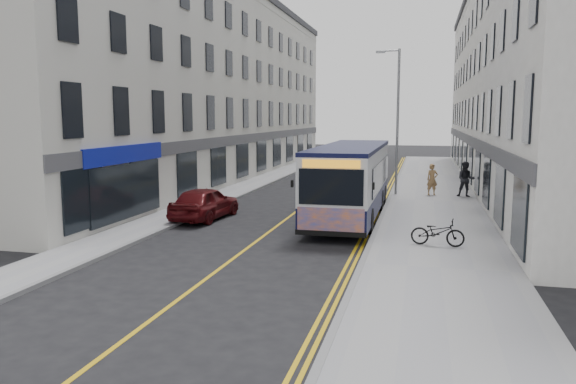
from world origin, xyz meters
The scene contains 17 objects.
ground centered at (0.00, 0.00, 0.00)m, with size 140.00×140.00×0.00m, color black.
pavement_east centered at (6.25, 12.00, 0.06)m, with size 4.50×64.00×0.12m, color gray.
pavement_west centered at (-5.00, 12.00, 0.06)m, with size 2.00×64.00×0.12m, color gray.
kerb_east centered at (4.00, 12.00, 0.07)m, with size 0.18×64.00×0.13m, color slate.
kerb_west centered at (-4.00, 12.00, 0.07)m, with size 0.18×64.00×0.13m, color slate.
road_centre_line centered at (0.00, 12.00, 0.00)m, with size 0.12×64.00×0.01m, color gold.
road_dbl_yellow_inner centered at (3.55, 12.00, 0.00)m, with size 0.10×64.00×0.01m, color gold.
road_dbl_yellow_outer centered at (3.75, 12.00, 0.00)m, with size 0.10×64.00×0.01m, color gold.
terrace_east centered at (11.50, 21.00, 6.50)m, with size 6.00×46.00×13.00m, color white.
terrace_west centered at (-9.00, 21.00, 6.50)m, with size 6.00×46.00×13.00m, color beige.
streetlamp centered at (4.17, 14.00, 4.38)m, with size 1.32×0.18×8.00m.
city_bus centered at (2.65, 6.76, 1.73)m, with size 2.54×10.89×3.16m.
bicycle centered at (6.21, 1.60, 0.58)m, with size 0.61×1.75×0.92m, color black.
pedestrian_near centered at (6.19, 14.08, 0.98)m, with size 0.62×0.41×1.71m, color #987145.
pedestrian_far centered at (7.92, 13.77, 1.06)m, with size 0.92×0.71×1.88m, color black.
car_white centered at (1.80, 20.54, 0.76)m, with size 1.60×4.60×1.51m, color silver.
car_maroon centered at (-3.40, 4.94, 0.71)m, with size 1.69×4.19×1.43m, color #500D10.
Camera 1 is at (5.66, -17.36, 4.41)m, focal length 35.00 mm.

